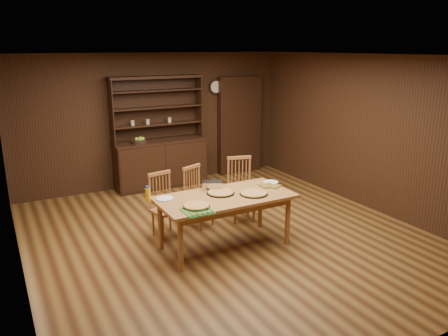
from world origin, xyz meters
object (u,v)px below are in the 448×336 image
chair_right (241,186)px  juice_bottle (148,194)px  chair_left (164,203)px  china_hutch (160,157)px  chair_center (196,194)px  dining_table (225,202)px

chair_right → juice_bottle: chair_right is taller
chair_right → juice_bottle: size_ratio=4.78×
chair_left → juice_bottle: juice_bottle is taller
china_hutch → chair_right: size_ratio=2.14×
chair_right → chair_center: bearing=-172.3°
chair_center → chair_right: size_ratio=0.93×
china_hutch → dining_table: bearing=-93.6°
dining_table → chair_center: bearing=90.9°
chair_left → juice_bottle: bearing=-138.4°
chair_left → chair_right: chair_right is taller
chair_left → juice_bottle: (-0.40, -0.51, 0.35)m
chair_center → juice_bottle: size_ratio=4.45×
chair_right → juice_bottle: (-1.72, -0.53, 0.31)m
dining_table → juice_bottle: (-0.99, 0.28, 0.18)m
juice_bottle → china_hutch: bearing=66.7°
chair_center → chair_right: chair_right is taller
chair_center → juice_bottle: juice_bottle is taller
chair_left → chair_right: 1.33m
china_hutch → chair_left: china_hutch is taller
china_hutch → chair_center: size_ratio=2.29×
chair_right → chair_left: bearing=-164.8°
chair_center → chair_left: bearing=167.5°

